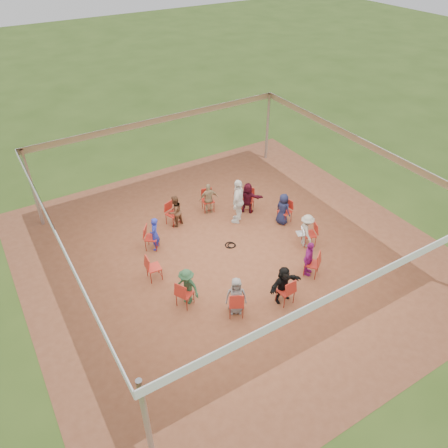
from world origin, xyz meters
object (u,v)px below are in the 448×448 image
chair_4 (173,214)px  person_seated_1 (283,209)px  chair_8 (236,303)px  chair_6 (154,268)px  laptop (302,232)px  person_seated_0 (306,231)px  chair_5 (152,238)px  person_seated_6 (187,287)px  chair_7 (185,293)px  chair_10 (312,264)px  chair_9 (286,291)px  cable_coil (231,245)px  standing_person (238,201)px  person_seated_7 (236,296)px  chair_1 (285,212)px  person_seated_4 (175,211)px  chair_3 (208,201)px  chair_2 (248,200)px  person_seated_2 (248,198)px  chair_0 (309,234)px  person_seated_9 (309,259)px  person_seated_8 (283,284)px  person_seated_3 (209,199)px

chair_4 → person_seated_1: (3.43, -2.00, 0.17)m
chair_8 → person_seated_1: 4.78m
chair_6 → laptop: size_ratio=2.37×
person_seated_0 → chair_4: bearing=64.9°
chair_5 → person_seated_1: 4.78m
person_seated_6 → chair_7: bearing=-90.0°
person_seated_0 → chair_10: bearing=168.1°
chair_9 → cable_coil: 3.07m
person_seated_1 → standing_person: bearing=42.3°
chair_4 → person_seated_1: size_ratio=0.74×
chair_6 → person_seated_1: (5.19, 0.30, 0.17)m
chair_5 → person_seated_0: size_ratio=0.74×
chair_10 → person_seated_1: (0.92, 2.69, 0.17)m
chair_7 → chair_4: bearing=130.9°
person_seated_7 → standing_person: 4.46m
chair_1 → person_seated_7: (-3.88, -2.79, 0.17)m
person_seated_0 → person_seated_4: bearing=65.5°
chair_1 → chair_6: size_ratio=1.00×
chair_3 → chair_7: size_ratio=1.00×
chair_8 → cable_coil: chair_8 is taller
chair_2 → chair_3: size_ratio=1.00×
chair_2 → person_seated_1: (0.60, -1.36, 0.17)m
person_seated_7 → person_seated_2: bearing=81.8°
chair_7 → chair_9: bearing=32.7°
chair_4 → chair_7: size_ratio=1.00×
person_seated_1 → chair_10: bearing=149.3°
chair_4 → person_seated_4: (0.04, -0.11, 0.17)m
chair_0 → chair_10: size_ratio=1.00×
chair_2 → chair_5: size_ratio=1.00×
chair_3 → person_seated_1: person_seated_1 is taller
person_seated_0 → person_seated_9: size_ratio=1.00×
person_seated_8 → person_seated_9: bearing=16.4°
chair_6 → chair_9: bearing=49.1°
chair_1 → person_seated_6: (-4.89, -1.75, 0.17)m
chair_1 → cable_coil: (-2.43, -0.18, -0.43)m
person_seated_4 → person_seated_3: bearing=163.6°
chair_9 → person_seated_2: person_seated_2 is taller
person_seated_1 → standing_person: 1.64m
chair_1 → person_seated_2: bearing=20.8°
chair_0 → chair_5: same height
chair_2 → person_seated_3: (-1.35, 0.62, 0.17)m
person_seated_6 → person_seated_7: size_ratio=1.00×
chair_10 → person_seated_7: size_ratio=0.74×
chair_4 → person_seated_8: bearing=82.0°
person_seated_0 → laptop: 0.17m
chair_9 → person_seated_7: bearing=159.2°
standing_person → cable_coil: standing_person is taller
chair_0 → person_seated_6: 4.78m
person_seated_4 → chair_8: bearing=64.9°
chair_2 → person_seated_8: size_ratio=0.74×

